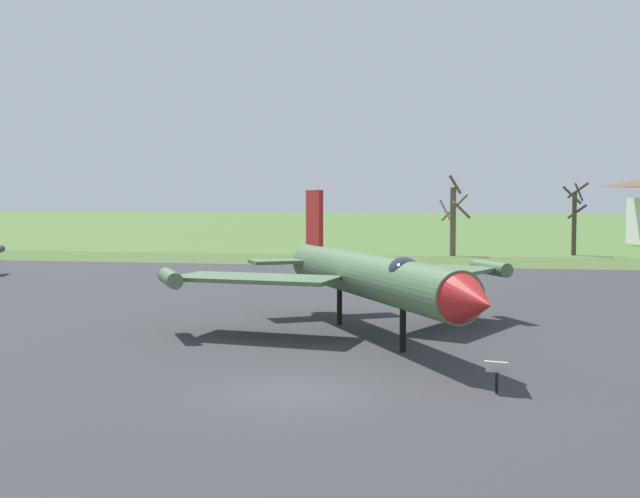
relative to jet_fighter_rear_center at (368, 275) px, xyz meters
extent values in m
plane|color=#4C6B33|center=(-0.81, -8.69, -2.31)|extent=(600.00, 600.00, 0.00)
cube|color=#333335|center=(-0.81, 6.04, -2.28)|extent=(98.39, 49.09, 0.05)
cube|color=#455C2C|center=(-0.81, 36.58, -2.28)|extent=(158.39, 12.00, 0.06)
cylinder|color=#4C6B47|center=(0.00, 0.00, -0.03)|extent=(8.15, 12.75, 1.59)
cone|color=#B21E1E|center=(3.79, -6.70, -0.03)|extent=(2.08, 2.15, 1.46)
cylinder|color=black|center=(-3.54, 6.26, -0.03)|extent=(1.40, 1.31, 1.11)
ellipsoid|color=#19232D|center=(1.50, -2.65, 0.40)|extent=(1.02, 1.93, 0.96)
cube|color=#4C6B47|center=(-4.10, -0.40, -0.15)|extent=(6.25, 3.48, 0.15)
cube|color=#4C6B47|center=(2.46, 3.30, -0.15)|extent=(4.81, 6.52, 0.15)
cylinder|color=#4C6B47|center=(-7.24, -0.88, -0.15)|extent=(1.76, 2.50, 0.59)
cylinder|color=#4C6B47|center=(4.48, 5.75, -0.15)|extent=(1.76, 2.50, 0.59)
cube|color=#B21E1E|center=(-3.07, 5.43, 1.96)|extent=(1.07, 1.69, 2.39)
cube|color=#4C6B47|center=(-4.39, 4.57, 0.09)|extent=(2.92, 2.53, 0.15)
cube|color=#4C6B47|center=(-1.65, 6.12, 0.09)|extent=(2.92, 2.53, 0.15)
cylinder|color=black|center=(1.49, -2.63, -1.57)|extent=(0.21, 0.21, 1.48)
cylinder|color=black|center=(-1.49, 2.64, -1.57)|extent=(0.21, 0.21, 1.48)
cylinder|color=black|center=(4.34, -7.71, -2.02)|extent=(0.08, 0.08, 0.57)
cube|color=white|center=(4.34, -7.71, -1.58)|extent=(0.64, 0.36, 0.34)
cylinder|color=brown|center=(2.01, 43.94, 0.78)|extent=(0.53, 0.53, 6.17)
cylinder|color=brown|center=(1.32, 43.49, 1.86)|extent=(1.15, 1.60, 1.78)
cylinder|color=brown|center=(2.18, 43.47, 4.12)|extent=(1.25, 0.67, 1.74)
cylinder|color=brown|center=(2.11, 45.09, 2.02)|extent=(2.43, 0.40, 2.49)
cylinder|color=brown|center=(2.78, 43.26, 1.85)|extent=(1.65, 1.82, 1.61)
cylinder|color=#42382D|center=(12.84, 46.79, 0.57)|extent=(0.42, 0.42, 5.76)
cylinder|color=#42382D|center=(13.18, 47.55, 1.67)|extent=(1.74, 0.95, 1.38)
cylinder|color=#42382D|center=(13.22, 47.62, 3.62)|extent=(1.87, 1.02, 1.48)
cylinder|color=#42382D|center=(12.52, 46.05, 3.16)|extent=(1.70, 0.90, 1.68)
cylinder|color=#42382D|center=(13.15, 46.42, 3.46)|extent=(0.96, 0.85, 1.67)
camera|label=1|loc=(3.66, -28.42, 2.72)|focal=44.54mm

